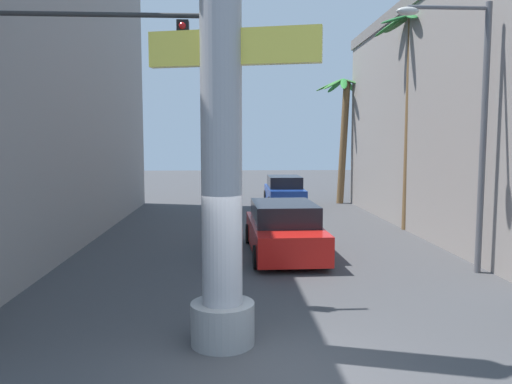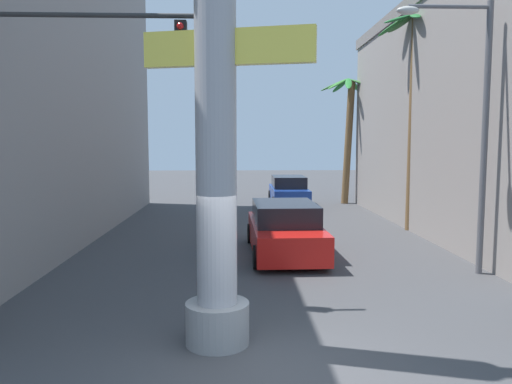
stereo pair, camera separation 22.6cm
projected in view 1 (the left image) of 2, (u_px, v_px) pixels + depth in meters
The scene contains 9 objects.
ground_plane at pixel (250, 241), 16.98m from camera, with size 87.34×87.34×0.00m, color #424244.
building_right at pixel (503, 114), 19.18m from camera, with size 7.75×17.30×8.85m.
neon_sign_pole at pixel (221, 59), 7.87m from camera, with size 3.11×1.06×9.67m.
street_lamp at pixel (470, 111), 12.46m from camera, with size 2.40×0.28×6.78m.
traffic_light_mast at pixel (55, 100), 10.16m from camera, with size 4.84×0.32×6.02m.
car_lead at pixel (284, 230), 14.96m from camera, with size 2.17×4.97×1.56m.
car_far at pixel (284, 191), 26.76m from camera, with size 1.99×4.75×1.56m.
palm_tree_mid_right at pixel (409, 86), 18.80m from camera, with size 2.69×2.71×8.16m.
palm_tree_far_right at pixel (343, 124), 27.27m from camera, with size 3.04×2.99×6.87m.
Camera 1 is at (-0.71, -6.72, 3.34)m, focal length 35.00 mm.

